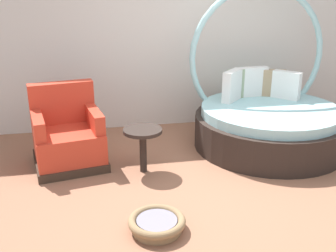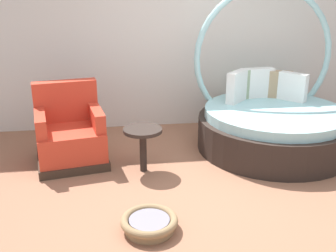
{
  "view_description": "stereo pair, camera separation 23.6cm",
  "coord_description": "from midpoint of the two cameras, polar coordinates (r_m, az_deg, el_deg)",
  "views": [
    {
      "loc": [
        -1.2,
        -3.62,
        2.08
      ],
      "look_at": [
        -0.4,
        0.52,
        0.55
      ],
      "focal_mm": 42.98,
      "sensor_mm": 36.0,
      "label": 1
    },
    {
      "loc": [
        -0.97,
        -3.66,
        2.08
      ],
      "look_at": [
        -0.4,
        0.52,
        0.55
      ],
      "focal_mm": 42.98,
      "sensor_mm": 36.0,
      "label": 2
    }
  ],
  "objects": [
    {
      "name": "ground_plane",
      "position": [
        4.33,
        7.81,
        -9.1
      ],
      "size": [
        8.0,
        8.0,
        0.02
      ],
      "primitive_type": "cube",
      "color": "#936047"
    },
    {
      "name": "back_wall",
      "position": [
        5.96,
        2.84,
        12.48
      ],
      "size": [
        8.0,
        0.12,
        2.62
      ],
      "primitive_type": "cube",
      "color": "silver",
      "rests_on": "ground_plane"
    },
    {
      "name": "red_armchair",
      "position": [
        4.93,
        -12.4,
        -1.31
      ],
      "size": [
        0.93,
        0.93,
        0.94
      ],
      "color": "#38281E",
      "rests_on": "ground_plane"
    },
    {
      "name": "round_daybed",
      "position": [
        5.44,
        15.68,
        1.06
      ],
      "size": [
        1.94,
        1.94,
        2.06
      ],
      "color": "#2D231E",
      "rests_on": "ground_plane"
    },
    {
      "name": "pet_basket",
      "position": [
        3.63,
        -0.75,
        -13.61
      ],
      "size": [
        0.51,
        0.51,
        0.13
      ],
      "color": "#8E704C",
      "rests_on": "ground_plane"
    },
    {
      "name": "side_table",
      "position": [
        4.53,
        -2.1,
        -1.48
      ],
      "size": [
        0.44,
        0.44,
        0.52
      ],
      "color": "#2D231E",
      "rests_on": "ground_plane"
    }
  ]
}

